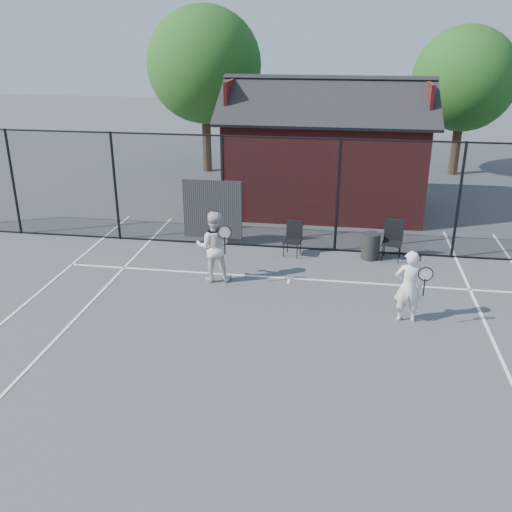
# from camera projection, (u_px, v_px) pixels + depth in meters

# --- Properties ---
(ground) EXTENTS (80.00, 80.00, 0.00)m
(ground) POSITION_uv_depth(u_px,v_px,m) (273.00, 342.00, 10.74)
(ground) COLOR #4A4E55
(ground) RESTS_ON ground
(court_lines) EXTENTS (11.02, 18.00, 0.01)m
(court_lines) POSITION_uv_depth(u_px,v_px,m) (263.00, 382.00, 9.53)
(court_lines) COLOR white
(court_lines) RESTS_ON ground
(fence) EXTENTS (22.04, 3.00, 3.00)m
(fence) POSITION_uv_depth(u_px,v_px,m) (287.00, 196.00, 14.84)
(fence) COLOR black
(fence) RESTS_ON ground
(clubhouse) EXTENTS (6.50, 4.36, 4.19)m
(clubhouse) POSITION_uv_depth(u_px,v_px,m) (325.00, 159.00, 18.33)
(clubhouse) COLOR #5E1716
(clubhouse) RESTS_ON ground
(tree_left) EXTENTS (4.48, 4.48, 6.44)m
(tree_left) POSITION_uv_depth(u_px,v_px,m) (204.00, 65.00, 22.23)
(tree_left) COLOR #322014
(tree_left) RESTS_ON ground
(tree_right) EXTENTS (3.97, 3.97, 5.70)m
(tree_right) POSITION_uv_depth(u_px,v_px,m) (464.00, 79.00, 21.88)
(tree_right) COLOR #322014
(tree_right) RESTS_ON ground
(player_front) EXTENTS (0.67, 0.50, 1.50)m
(player_front) POSITION_uv_depth(u_px,v_px,m) (409.00, 286.00, 11.29)
(player_front) COLOR white
(player_front) RESTS_ON ground
(player_back) EXTENTS (0.95, 0.74, 1.68)m
(player_back) POSITION_uv_depth(u_px,v_px,m) (214.00, 246.00, 13.13)
(player_back) COLOR silver
(player_back) RESTS_ON ground
(chair_left) EXTENTS (0.49, 0.51, 0.89)m
(chair_left) POSITION_uv_depth(u_px,v_px,m) (292.00, 240.00, 14.70)
(chair_left) COLOR black
(chair_left) RESTS_ON ground
(chair_right) EXTENTS (0.56, 0.57, 1.00)m
(chair_right) POSITION_uv_depth(u_px,v_px,m) (392.00, 241.00, 14.43)
(chair_right) COLOR black
(chair_right) RESTS_ON ground
(waste_bin) EXTENTS (0.49, 0.49, 0.68)m
(waste_bin) POSITION_uv_depth(u_px,v_px,m) (371.00, 246.00, 14.56)
(waste_bin) COLOR #242424
(waste_bin) RESTS_ON ground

